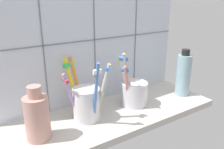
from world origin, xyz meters
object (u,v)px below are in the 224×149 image
ceramic_vase (37,117)px  toothbrush_cup_left (86,102)px  soap_bottle (183,74)px  toothbrush_cup_right (134,92)px

ceramic_vase → toothbrush_cup_left: bearing=8.1°
toothbrush_cup_left → ceramic_vase: toothbrush_cup_left is taller
toothbrush_cup_left → soap_bottle: size_ratio=1.12×
toothbrush_cup_left → ceramic_vase: 14.22cm
toothbrush_cup_right → ceramic_vase: (-30.71, -1.96, 1.73)cm
toothbrush_cup_left → soap_bottle: 35.83cm
toothbrush_cup_left → toothbrush_cup_right: 16.68cm
toothbrush_cup_right → ceramic_vase: toothbrush_cup_right is taller
ceramic_vase → soap_bottle: 49.73cm
toothbrush_cup_right → soap_bottle: bearing=-9.4°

